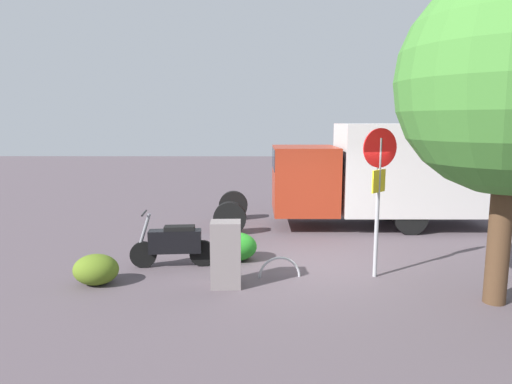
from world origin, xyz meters
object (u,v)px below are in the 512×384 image
(motorcycle, at_px, (175,243))
(street_tree, at_px, (512,82))
(utility_cabinet, at_px, (226,254))
(stop_sign, at_px, (379,179))
(box_truck_near, at_px, (384,171))
(bike_rack_hoop, at_px, (280,277))

(motorcycle, xyz_separation_m, street_tree, (-5.84, 1.90, 3.17))
(utility_cabinet, bearing_deg, stop_sign, -169.08)
(motorcycle, height_order, utility_cabinet, utility_cabinet)
(utility_cabinet, bearing_deg, street_tree, 171.07)
(motorcycle, height_order, street_tree, street_tree)
(box_truck_near, distance_m, street_tree, 6.08)
(utility_cabinet, relative_size, bike_rack_hoop, 1.47)
(box_truck_near, distance_m, motorcycle, 6.71)
(box_truck_near, relative_size, motorcycle, 4.44)
(bike_rack_hoop, bearing_deg, stop_sign, -178.55)
(stop_sign, height_order, bike_rack_hoop, stop_sign)
(motorcycle, relative_size, street_tree, 0.33)
(box_truck_near, relative_size, stop_sign, 2.72)
(utility_cabinet, xyz_separation_m, bike_rack_hoop, (-1.03, -0.52, -0.62))
(stop_sign, bearing_deg, street_tree, 143.03)
(box_truck_near, xyz_separation_m, utility_cabinet, (4.23, 4.97, -1.02))
(box_truck_near, relative_size, bike_rack_hoop, 9.46)
(utility_cabinet, bearing_deg, bike_rack_hoop, -153.25)
(motorcycle, relative_size, stop_sign, 0.61)
(box_truck_near, relative_size, street_tree, 1.45)
(utility_cabinet, bearing_deg, motorcycle, -44.58)
(street_tree, bearing_deg, motorcycle, -17.97)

